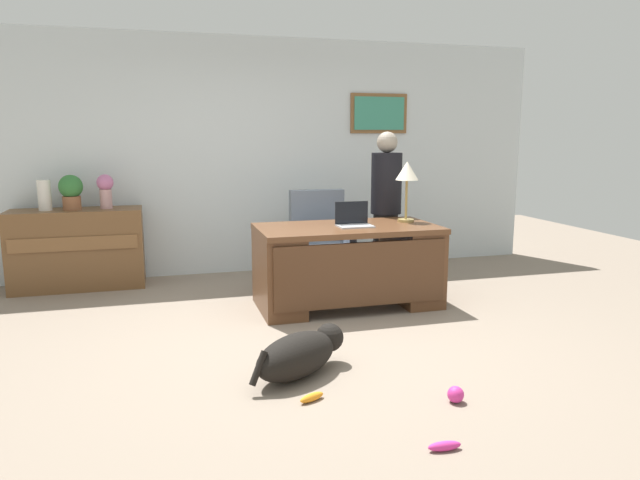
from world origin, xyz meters
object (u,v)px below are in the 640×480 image
desk (348,263)px  vase_with_flowers (105,189)px  laptop (353,220)px  potted_plant (71,191)px  dog_lying (300,354)px  dog_toy_ball (456,394)px  dog_toy_plush (312,397)px  person_standing (386,208)px  vase_empty (44,195)px  credenza (78,249)px  desk_lamp (407,175)px  armchair (321,242)px  dog_toy_bone (444,446)px

desk → vase_with_flowers: 2.69m
laptop → potted_plant: size_ratio=0.89×
desk → dog_lying: bearing=-119.3°
dog_lying → dog_toy_ball: bearing=-38.1°
dog_lying → dog_toy_plush: size_ratio=4.28×
person_standing → dog_lying: person_standing is taller
potted_plant → vase_empty: bearing=180.0°
potted_plant → credenza: bearing=-3.3°
laptop → desk_lamp: 0.73m
dog_lying → armchair: bearing=71.0°
desk → vase_empty: bearing=153.5°
desk → dog_toy_bone: size_ratio=9.33×
armchair → person_standing: (0.64, -0.26, 0.38)m
dog_toy_ball → dog_toy_plush: 0.87m
person_standing → dog_lying: size_ratio=2.18×
vase_empty → dog_toy_ball: (2.79, -3.50, -0.94)m
person_standing → dog_toy_bone: size_ratio=9.09×
credenza → dog_lying: (1.71, -2.86, -0.26)m
credenza → armchair: size_ratio=1.31×
credenza → vase_with_flowers: (0.31, 0.00, 0.62)m
armchair → dog_lying: bearing=-109.0°
armchair → person_standing: size_ratio=0.62×
armchair → credenza: bearing=168.3°
person_standing → laptop: (-0.57, -0.62, -0.02)m
laptop → dog_toy_bone: size_ratio=1.78×
laptop → potted_plant: 2.96m
vase_with_flowers → desk: bearing=-32.3°
desk → armchair: size_ratio=1.66×
desk_lamp → dog_toy_plush: (-1.48, -1.99, -1.20)m
armchair → desk: bearing=-89.0°
dog_toy_ball → desk_lamp: bearing=73.8°
desk → potted_plant: bearing=151.2°
credenza → vase_with_flowers: bearing=0.2°
potted_plant → dog_toy_bone: 4.66m
vase_with_flowers → vase_empty: bearing=180.0°
credenza → potted_plant: size_ratio=3.68×
desk → desk_lamp: size_ratio=2.86×
desk → credenza: size_ratio=1.26×
desk → potted_plant: (-2.55, 1.40, 0.62)m
potted_plant → dog_toy_bone: size_ratio=2.00×
credenza → dog_toy_bone: bearing=-61.1°
desk_lamp → dog_toy_plush: 2.75m
desk_lamp → dog_lying: bearing=-132.4°
vase_with_flowers → credenza: bearing=-179.8°
laptop → dog_toy_ball: laptop is taller
credenza → dog_toy_bone: size_ratio=7.38×
person_standing → dog_toy_ball: 2.90m
desk → dog_toy_bone: desk is taller
person_standing → vase_empty: bearing=167.1°
potted_plant → armchair: bearing=-11.6°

